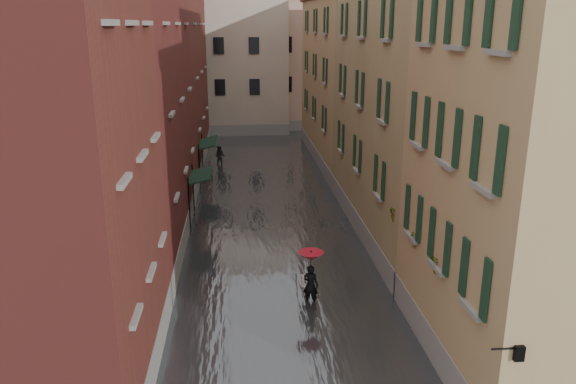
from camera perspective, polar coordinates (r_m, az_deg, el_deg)
name	(u,v)px	position (r m, az deg, el deg)	size (l,w,h in m)	color
ground	(290,337)	(18.84, 0.23, -14.47)	(120.00, 120.00, 0.00)	#5A5A5C
floodwater	(268,208)	(30.65, -2.03, -1.68)	(10.00, 60.00, 0.20)	#494D51
building_left_near	(17,161)	(15.44, -25.85, 2.84)	(6.00, 8.00, 13.00)	maroon
building_left_mid	(112,108)	(25.89, -17.49, 8.15)	(6.00, 14.00, 12.50)	#5B1E1C
building_left_far	(157,66)	(40.52, -13.20, 12.36)	(6.00, 16.00, 14.00)	maroon
building_right_near	(553,177)	(16.91, 25.29, 1.38)	(6.00, 8.00, 11.50)	tan
building_right_mid	(425,99)	(26.66, 13.72, 9.21)	(6.00, 14.00, 13.00)	tan
building_right_far	(356,83)	(41.15, 6.97, 10.98)	(6.00, 16.00, 11.50)	tan
building_end_cream	(221,61)	(54.17, -6.86, 13.12)	(12.00, 9.00, 13.00)	beige
building_end_pink	(313,64)	(56.68, 2.57, 12.87)	(10.00, 9.00, 12.00)	tan
awning_near	(200,177)	(28.24, -8.96, 1.51)	(1.09, 2.74, 2.80)	black
awning_far	(208,144)	(36.11, -8.17, 4.89)	(1.09, 3.41, 2.80)	black
wall_lantern	(517,352)	(13.44, 22.25, -14.80)	(0.71, 0.22, 0.35)	black
window_planters	(417,228)	(18.45, 13.01, -3.54)	(0.59, 5.32, 0.84)	#965131
pedestrian_main	(311,273)	(20.17, 2.31, -8.23)	(0.93, 0.93, 2.06)	black
pedestrian_far	(220,156)	(40.12, -6.93, 3.62)	(0.75, 0.58, 1.53)	black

